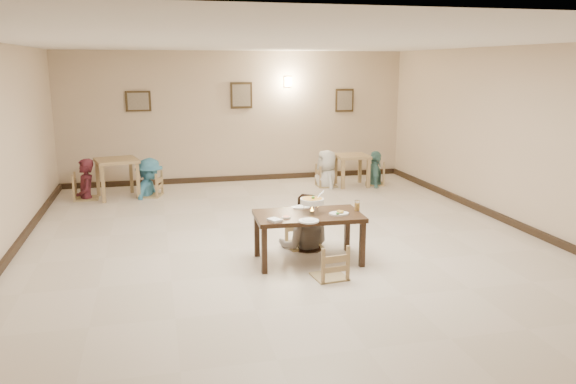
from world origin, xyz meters
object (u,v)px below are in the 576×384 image
object	(u,v)px
bg_table_right	(352,161)
bg_diner_b	(148,158)
bg_chair_rl	(327,166)
bg_diner_a	(83,159)
curry_warmer	(312,201)
bg_chair_rr	(375,165)
bg_table_left	(117,166)
bg_diner_c	(327,150)
bg_chair_lr	(149,174)
drink_glass	(357,206)
chair_near	(330,245)
bg_chair_ll	(85,175)
main_table	(308,219)
bg_diner_d	(376,151)
chair_far	(304,212)
main_diner	(305,194)

from	to	relation	value
bg_table_right	bg_diner_b	xyz separation A→B (m)	(-4.45, 0.00, 0.23)
bg_chair_rl	bg_diner_a	size ratio (longest dim) A/B	0.55
curry_warmer	bg_chair_rr	xyz separation A→B (m)	(2.81, 4.60, -0.40)
bg_table_left	bg_diner_c	xyz separation A→B (m)	(4.52, 0.05, 0.16)
bg_chair_lr	bg_diner_b	bearing A→B (deg)	18.26
bg_chair_rl	bg_diner_c	distance (m)	0.36
drink_glass	bg_table_left	xyz separation A→B (m)	(-3.49, 4.64, -0.09)
bg_diner_b	bg_diner_c	xyz separation A→B (m)	(3.88, 0.07, 0.02)
drink_glass	chair_near	bearing A→B (deg)	-132.41
bg_chair_rl	bg_chair_rr	distance (m)	1.14
bg_chair_ll	bg_diner_b	bearing A→B (deg)	-93.14
bg_chair_ll	bg_diner_a	bearing A→B (deg)	-0.00
main_table	drink_glass	distance (m)	0.72
main_table	bg_diner_d	bearing A→B (deg)	60.56
bg_chair_ll	bg_chair_lr	xyz separation A→B (m)	(1.27, -0.04, -0.03)
bg_table_left	bg_chair_rr	xyz separation A→B (m)	(5.65, -0.03, -0.21)
bg_table_left	bg_diner_d	size ratio (longest dim) A/B	0.62
bg_table_left	bg_table_right	bearing A→B (deg)	-0.31
bg_table_right	bg_chair_ll	bearing A→B (deg)	179.62
chair_far	bg_diner_a	bearing A→B (deg)	129.05
curry_warmer	bg_chair_rl	size ratio (longest dim) A/B	0.39
chair_near	main_diner	world-z (taller)	main_diner
main_diner	bg_diner_b	world-z (taller)	main_diner
curry_warmer	bg_diner_d	bearing A→B (deg)	58.53
bg_chair_lr	bg_diner_b	world-z (taller)	bg_diner_b
main_table	bg_diner_d	distance (m)	5.44
chair_far	bg_diner_d	distance (m)	4.81
bg_diner_d	drink_glass	bearing A→B (deg)	171.89
chair_far	bg_diner_a	distance (m)	5.33
bg_table_left	bg_diner_d	xyz separation A→B (m)	(5.65, -0.03, 0.11)
bg_table_right	bg_chair_ll	size ratio (longest dim) A/B	0.72
bg_table_left	bg_chair_rl	distance (m)	4.52
bg_diner_a	chair_far	bearing A→B (deg)	31.24
main_table	curry_warmer	bearing A→B (deg)	19.56
chair_far	bg_chair_rr	size ratio (longest dim) A/B	1.15
main_table	bg_diner_a	bearing A→B (deg)	128.75
chair_far	curry_warmer	size ratio (longest dim) A/B	2.92
bg_chair_lr	bg_diner_c	world-z (taller)	bg_diner_c
main_table	bg_chair_rr	distance (m)	5.44
curry_warmer	bg_chair_lr	bearing A→B (deg)	115.61
main_table	bg_diner_c	xyz separation A→B (m)	(1.73, 4.69, 0.22)
drink_glass	bg_diner_a	xyz separation A→B (m)	(-4.13, 4.65, 0.08)
bg_chair_lr	bg_diner_a	bearing A→B (deg)	-73.34
chair_near	bg_table_right	xyz separation A→B (m)	(2.20, 5.28, 0.14)
chair_near	bg_chair_lr	size ratio (longest dim) A/B	0.91
bg_chair_ll	bg_diner_a	xyz separation A→B (m)	(0.00, 0.00, 0.33)
bg_chair_lr	bg_chair_rr	distance (m)	5.02
bg_chair_lr	bg_diner_b	distance (m)	0.32
chair_far	main_table	bearing A→B (deg)	-102.54
bg_chair_lr	curry_warmer	bearing A→B (deg)	43.87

